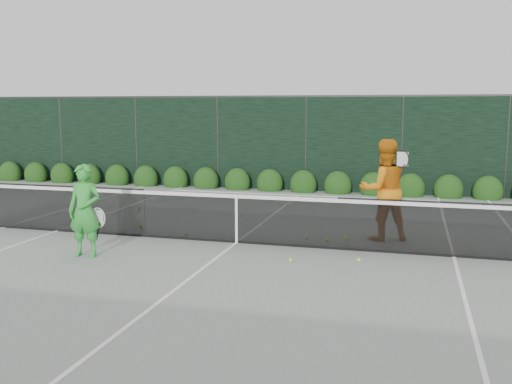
# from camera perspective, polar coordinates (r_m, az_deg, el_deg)

# --- Properties ---
(ground) EXTENTS (80.00, 80.00, 0.00)m
(ground) POSITION_cam_1_polar(r_m,az_deg,el_deg) (11.43, -1.95, -5.12)
(ground) COLOR gray
(ground) RESTS_ON ground
(tennis_net) EXTENTS (12.90, 0.10, 1.07)m
(tennis_net) POSITION_cam_1_polar(r_m,az_deg,el_deg) (11.33, -2.08, -2.49)
(tennis_net) COLOR black
(tennis_net) RESTS_ON ground
(player_woman) EXTENTS (0.67, 0.44, 1.68)m
(player_woman) POSITION_cam_1_polar(r_m,az_deg,el_deg) (10.71, -16.75, -1.81)
(player_woman) COLOR green
(player_woman) RESTS_ON ground
(player_man) EXTENTS (1.22, 1.10, 2.06)m
(player_man) POSITION_cam_1_polar(r_m,az_deg,el_deg) (11.82, 12.66, 0.22)
(player_man) COLOR orange
(player_man) RESTS_ON ground
(court_lines) EXTENTS (11.03, 23.83, 0.01)m
(court_lines) POSITION_cam_1_polar(r_m,az_deg,el_deg) (11.43, -1.95, -5.09)
(court_lines) COLOR white
(court_lines) RESTS_ON ground
(windscreen_fence) EXTENTS (32.00, 21.07, 3.06)m
(windscreen_fence) POSITION_cam_1_polar(r_m,az_deg,el_deg) (8.64, -7.36, 0.60)
(windscreen_fence) COLOR black
(windscreen_fence) RESTS_ON ground
(hedge_row) EXTENTS (31.66, 0.65, 0.94)m
(hedge_row) POSITION_cam_1_polar(r_m,az_deg,el_deg) (18.23, 4.75, 0.74)
(hedge_row) COLOR #15350E
(hedge_row) RESTS_ON ground
(tennis_balls) EXTENTS (5.05, 1.98, 0.07)m
(tennis_balls) POSITION_cam_1_polar(r_m,az_deg,el_deg) (11.40, 1.94, -4.97)
(tennis_balls) COLOR #D2F135
(tennis_balls) RESTS_ON ground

